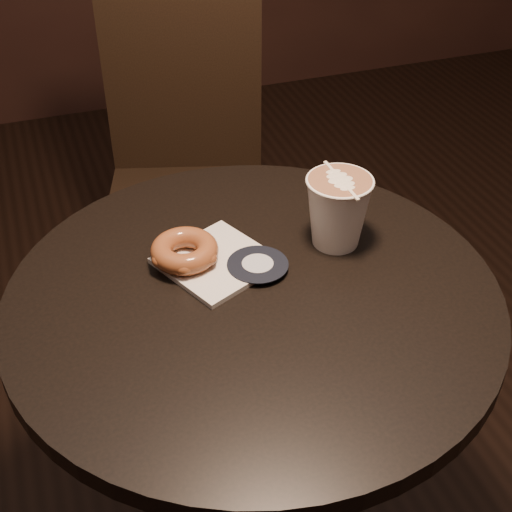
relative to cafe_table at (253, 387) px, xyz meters
name	(u,v)px	position (x,y,z in m)	size (l,w,h in m)	color
cafe_table	(253,387)	(0.00, 0.00, 0.00)	(0.70, 0.70, 0.75)	black
chair	(186,149)	(0.11, 0.81, -0.01)	(0.48, 0.48, 0.97)	black
pastry_bag	(217,262)	(-0.03, 0.07, 0.20)	(0.14, 0.14, 0.01)	silver
doughnut	(185,251)	(-0.07, 0.09, 0.22)	(0.10, 0.10, 0.03)	brown
latte_cup	(338,212)	(0.16, 0.07, 0.26)	(0.10, 0.10, 0.11)	white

